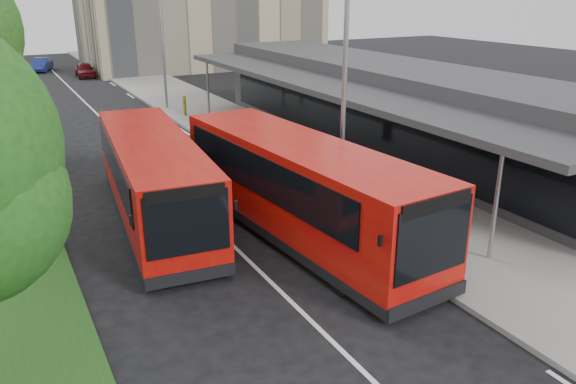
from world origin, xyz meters
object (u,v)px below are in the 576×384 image
(lamp_post_near, at_px, (342,75))
(litter_bin, at_px, (274,146))
(bus_second, at_px, (154,179))
(car_far, at_px, (42,65))
(bollard, at_px, (185,106))
(car_near, at_px, (85,70))
(lamp_post_far, at_px, (160,33))
(bus_main, at_px, (301,190))

(lamp_post_near, relative_size, litter_bin, 9.15)
(bus_second, height_order, car_far, bus_second)
(bollard, distance_m, car_near, 19.96)
(lamp_post_far, relative_size, car_far, 2.18)
(car_near, bearing_deg, car_far, 119.03)
(litter_bin, xyz_separation_m, bollard, (-0.79, 10.16, 0.14))
(litter_bin, xyz_separation_m, car_far, (-6.09, 35.71, 0.02))
(lamp_post_near, height_order, lamp_post_far, same)
(lamp_post_far, distance_m, bus_second, 18.70)
(lamp_post_near, xyz_separation_m, bus_main, (-2.01, -0.97, -3.17))
(litter_bin, relative_size, car_far, 0.24)
(litter_bin, bearing_deg, bollard, 94.43)
(lamp_post_near, height_order, bollard, lamp_post_near)
(litter_bin, bearing_deg, bus_second, -145.61)
(bus_main, xyz_separation_m, litter_bin, (3.14, 8.00, -0.96))
(lamp_post_far, relative_size, bollard, 6.97)
(lamp_post_far, height_order, car_near, lamp_post_far)
(lamp_post_far, relative_size, litter_bin, 9.15)
(bus_main, height_order, car_near, bus_main)
(bus_main, bearing_deg, bus_second, 131.60)
(bollard, height_order, car_near, bollard)
(litter_bin, bearing_deg, lamp_post_near, -99.17)
(bus_main, height_order, car_far, bus_main)
(lamp_post_far, bearing_deg, bollard, -82.94)
(lamp_post_near, distance_m, bus_second, 6.90)
(lamp_post_near, height_order, litter_bin, lamp_post_near)
(bus_main, bearing_deg, litter_bin, 64.06)
(lamp_post_far, height_order, litter_bin, lamp_post_far)
(lamp_post_near, bearing_deg, car_far, 96.61)
(lamp_post_far, bearing_deg, car_far, 102.29)
(lamp_post_far, bearing_deg, car_near, 96.87)
(bus_second, relative_size, bollard, 8.83)
(lamp_post_far, bearing_deg, bus_main, -95.46)
(bus_main, distance_m, bollard, 18.33)
(lamp_post_near, height_order, bus_main, lamp_post_near)
(lamp_post_near, relative_size, bus_main, 0.74)
(bus_main, relative_size, car_far, 2.95)
(lamp_post_near, relative_size, bollard, 6.97)
(bus_second, bearing_deg, litter_bin, 40.31)
(bus_second, bearing_deg, bollard, 74.07)
(bus_second, bearing_deg, car_far, 95.06)
(litter_bin, bearing_deg, car_far, 99.68)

